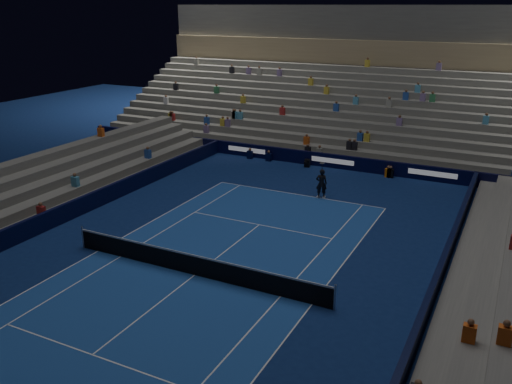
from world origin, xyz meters
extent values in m
plane|color=#0D1F53|center=(0.00, 0.00, 0.00)|extent=(90.00, 90.00, 0.00)
cube|color=#1B4496|center=(0.00, 0.00, 0.01)|extent=(10.97, 23.77, 0.01)
cube|color=black|center=(0.00, 18.50, 0.50)|extent=(44.00, 0.25, 1.00)
cube|color=black|center=(9.70, 0.00, 0.50)|extent=(0.25, 37.00, 1.00)
cube|color=black|center=(-9.70, 0.00, 0.50)|extent=(0.25, 37.00, 1.00)
cube|color=slate|center=(0.00, 19.50, 0.25)|extent=(44.00, 1.00, 0.50)
cube|color=slate|center=(0.00, 20.50, 0.50)|extent=(44.00, 1.00, 1.00)
cube|color=slate|center=(0.00, 21.50, 0.75)|extent=(44.00, 1.00, 1.50)
cube|color=slate|center=(0.00, 22.50, 1.00)|extent=(44.00, 1.00, 2.00)
cube|color=slate|center=(0.00, 23.50, 1.25)|extent=(44.00, 1.00, 2.50)
cube|color=slate|center=(0.00, 24.50, 1.50)|extent=(44.00, 1.00, 3.00)
cube|color=slate|center=(0.00, 25.50, 1.75)|extent=(44.00, 1.00, 3.50)
cube|color=slate|center=(0.00, 26.50, 2.00)|extent=(44.00, 1.00, 4.00)
cube|color=slate|center=(0.00, 27.50, 2.25)|extent=(44.00, 1.00, 4.50)
cube|color=slate|center=(0.00, 28.50, 2.50)|extent=(44.00, 1.00, 5.00)
cube|color=slate|center=(0.00, 29.50, 2.75)|extent=(44.00, 1.00, 5.50)
cube|color=slate|center=(0.00, 30.50, 3.00)|extent=(44.00, 1.00, 6.00)
cube|color=#917E5A|center=(0.00, 31.60, 7.10)|extent=(44.00, 0.60, 2.20)
cube|color=#4C4C49|center=(0.00, 33.00, 9.70)|extent=(44.00, 2.40, 3.00)
cube|color=slate|center=(10.50, 0.00, 0.25)|extent=(1.00, 37.00, 0.50)
cube|color=slate|center=(11.50, 0.00, 0.50)|extent=(1.00, 37.00, 1.00)
cube|color=slate|center=(12.50, 0.00, 0.75)|extent=(1.00, 37.00, 1.50)
cube|color=slate|center=(-10.50, 0.00, 0.25)|extent=(1.00, 37.00, 0.50)
cube|color=slate|center=(-11.50, 0.00, 0.50)|extent=(1.00, 37.00, 1.00)
cylinder|color=#B2B2B7|center=(-6.40, 0.00, 0.55)|extent=(0.10, 0.10, 1.10)
cylinder|color=#B2B2B7|center=(6.40, 0.00, 0.55)|extent=(0.10, 0.10, 1.10)
cube|color=black|center=(0.00, 0.00, 0.45)|extent=(12.80, 0.03, 0.90)
cube|color=white|center=(0.00, 0.00, 0.94)|extent=(12.80, 0.04, 0.08)
imported|color=black|center=(1.47, 11.96, 0.92)|extent=(0.78, 0.64, 1.84)
cube|color=black|center=(-1.78, 17.92, 0.27)|extent=(0.51, 0.57, 0.53)
cylinder|color=black|center=(-1.78, 17.50, 0.42)|extent=(0.24, 0.38, 0.16)
camera|label=1|loc=(11.89, -17.78, 11.22)|focal=38.00mm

